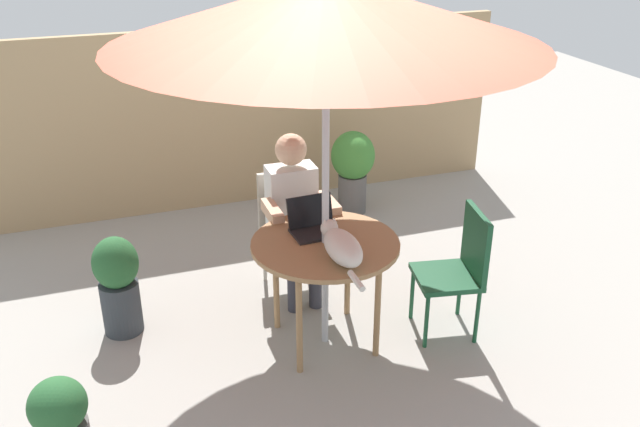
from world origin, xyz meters
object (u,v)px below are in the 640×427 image
patio_table (325,252)px  potted_plant_by_chair (60,420)px  potted_plant_corner (353,165)px  chair_occupied (289,222)px  patio_umbrella (326,11)px  laptop (313,222)px  chair_empty (460,264)px  potted_plant_near_fence (118,282)px  cat (341,246)px  person_seated (295,209)px

patio_table → potted_plant_by_chair: patio_table is taller
potted_plant_by_chair → potted_plant_corner: 3.49m
chair_occupied → patio_umbrella: bearing=-90.0°
patio_table → laptop: bearing=97.2°
patio_table → chair_occupied: size_ratio=1.07×
chair_empty → potted_plant_near_fence: (-2.12, 0.72, -0.13)m
potted_plant_by_chair → patio_table: bearing=18.6°
potted_plant_near_fence → potted_plant_corner: bearing=30.4°
chair_empty → cat: (-0.86, -0.07, 0.31)m
patio_umbrella → person_seated: size_ratio=1.99×
person_seated → chair_empty: bearing=-42.7°
patio_table → laptop: (-0.02, 0.18, 0.13)m
patio_umbrella → cat: 1.33m
laptop → chair_empty: bearing=-20.6°
laptop → chair_occupied: bearing=88.0°
potted_plant_by_chair → laptop: bearing=24.3°
potted_plant_by_chair → potted_plant_corner: size_ratio=0.65×
person_seated → laptop: size_ratio=3.86×
patio_table → potted_plant_near_fence: bearing=155.9°
chair_empty → person_seated: (-0.87, 0.81, 0.17)m
potted_plant_near_fence → potted_plant_corner: (2.16, 1.27, 0.08)m
cat → potted_plant_near_fence: (-1.26, 0.79, -0.45)m
laptop → cat: bearing=-84.3°
patio_table → potted_plant_corner: potted_plant_corner is taller
patio_table → patio_umbrella: patio_umbrella is taller
patio_umbrella → chair_occupied: bearing=90.0°
patio_umbrella → person_seated: patio_umbrella is taller
laptop → patio_table: bearing=-82.8°
cat → potted_plant_corner: size_ratio=0.85×
chair_occupied → potted_plant_corner: (0.91, 1.02, -0.05)m
patio_umbrella → chair_empty: (0.87, -0.16, -1.62)m
potted_plant_corner → chair_occupied: bearing=-131.7°
chair_occupied → person_seated: 0.23m
person_seated → potted_plant_corner: (0.91, 1.18, -0.22)m
patio_umbrella → chair_occupied: patio_umbrella is taller
potted_plant_by_chair → potted_plant_corner: bearing=43.1°
person_seated → potted_plant_by_chair: 2.06m
chair_empty → laptop: bearing=159.4°
potted_plant_near_fence → potted_plant_by_chair: size_ratio=1.39×
person_seated → laptop: (-0.02, -0.47, 0.12)m
potted_plant_near_fence → potted_plant_by_chair: bearing=-109.1°
chair_occupied → person_seated: size_ratio=0.72×
patio_table → potted_plant_corner: (0.91, 1.83, -0.21)m
patio_umbrella → laptop: size_ratio=7.70×
person_seated → potted_plant_corner: bearing=52.3°
cat → potted_plant_near_fence: cat is taller
person_seated → potted_plant_near_fence: (-1.25, -0.09, -0.30)m
potted_plant_near_fence → potted_plant_corner: size_ratio=0.91×
cat → laptop: bearing=95.7°
chair_occupied → laptop: (-0.02, -0.63, 0.29)m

